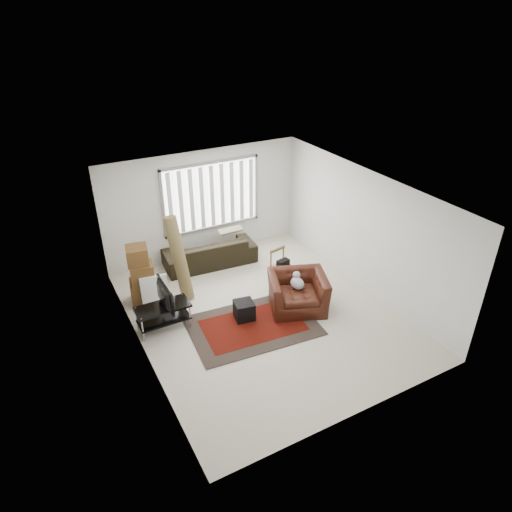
{
  "coord_description": "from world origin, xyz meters",
  "views": [
    {
      "loc": [
        -3.79,
        -6.7,
        5.69
      ],
      "look_at": [
        0.15,
        0.59,
        1.05
      ],
      "focal_mm": 32.0,
      "sensor_mm": 36.0,
      "label": 1
    }
  ],
  "objects_px": {
    "tv_stand": "(163,312)",
    "side_chair": "(282,266)",
    "sofa": "(210,248)",
    "moving_boxes": "(141,276)",
    "armchair": "(298,290)"
  },
  "relations": [
    {
      "from": "tv_stand",
      "to": "side_chair",
      "type": "relative_size",
      "value": 1.26
    },
    {
      "from": "sofa",
      "to": "moving_boxes",
      "type": "bearing_deg",
      "value": 26.7
    },
    {
      "from": "moving_boxes",
      "to": "armchair",
      "type": "relative_size",
      "value": 0.88
    },
    {
      "from": "sofa",
      "to": "side_chair",
      "type": "distance_m",
      "value": 1.95
    },
    {
      "from": "side_chair",
      "to": "armchair",
      "type": "distance_m",
      "value": 0.98
    },
    {
      "from": "moving_boxes",
      "to": "side_chair",
      "type": "distance_m",
      "value": 3.1
    },
    {
      "from": "tv_stand",
      "to": "moving_boxes",
      "type": "height_order",
      "value": "moving_boxes"
    },
    {
      "from": "tv_stand",
      "to": "sofa",
      "type": "bearing_deg",
      "value": 46.71
    },
    {
      "from": "tv_stand",
      "to": "sofa",
      "type": "xyz_separation_m",
      "value": [
        1.82,
        1.93,
        0.05
      ]
    },
    {
      "from": "moving_boxes",
      "to": "side_chair",
      "type": "relative_size",
      "value": 1.55
    },
    {
      "from": "tv_stand",
      "to": "side_chair",
      "type": "xyz_separation_m",
      "value": [
        2.91,
        0.31,
        0.08
      ]
    },
    {
      "from": "side_chair",
      "to": "armchair",
      "type": "relative_size",
      "value": 0.57
    },
    {
      "from": "moving_boxes",
      "to": "armchair",
      "type": "xyz_separation_m",
      "value": [
        2.77,
        -1.81,
        -0.16
      ]
    },
    {
      "from": "tv_stand",
      "to": "armchair",
      "type": "distance_m",
      "value": 2.77
    },
    {
      "from": "moving_boxes",
      "to": "armchair",
      "type": "bearing_deg",
      "value": -33.16
    }
  ]
}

